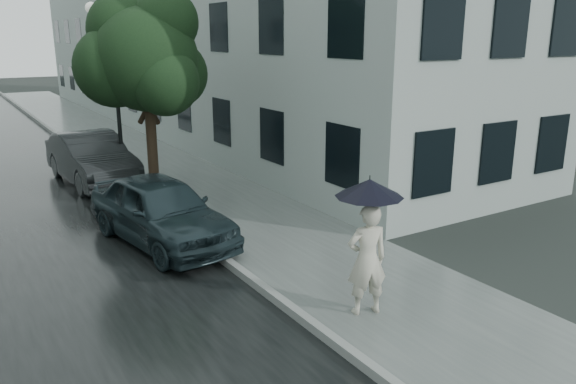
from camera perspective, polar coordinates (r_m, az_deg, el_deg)
ground at (r=10.33m, az=7.09°, el=-9.45°), size 120.00×120.00×0.00m
sidewalk at (r=20.65m, az=-13.79°, el=3.00°), size 3.50×60.00×0.01m
kerb_near at (r=20.15m, az=-18.71°, el=2.52°), size 0.15×60.00×0.15m
building_near at (r=29.05m, az=-9.23°, el=15.72°), size 7.02×36.00×9.00m
pedestrian at (r=9.04m, az=8.03°, el=-6.83°), size 0.77×0.61×1.84m
umbrella at (r=8.70m, az=8.28°, el=0.40°), size 1.41×1.41×1.35m
street_tree at (r=15.22m, az=-14.34°, el=13.10°), size 3.49×3.17×5.51m
lamp_post at (r=17.22m, az=-17.51°, el=10.38°), size 0.84×0.41×5.24m
car_near at (r=12.36m, az=-12.78°, el=-1.81°), size 2.35×4.50×1.46m
car_far at (r=18.00m, az=-19.32°, el=3.24°), size 1.90×4.71×1.52m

